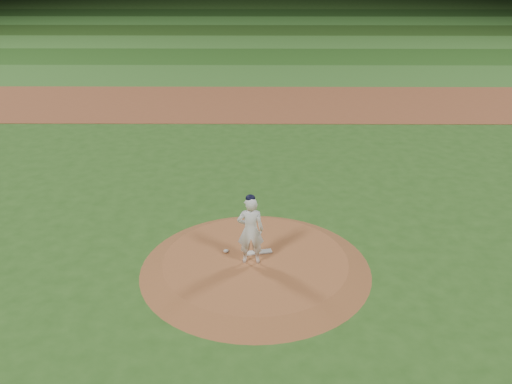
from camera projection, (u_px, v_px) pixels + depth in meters
name	position (u px, v px, depth m)	size (l,w,h in m)	color
ground	(255.00, 269.00, 13.65)	(120.00, 120.00, 0.00)	#29541B
infield_dirt_band	(258.00, 104.00, 26.33)	(70.00, 6.00, 0.02)	brown
outfield_stripe_0	(258.00, 75.00, 31.31)	(70.00, 5.00, 0.02)	#336926
outfield_stripe_1	(258.00, 56.00, 35.84)	(70.00, 5.00, 0.02)	#234F19
outfield_stripe_2	(258.00, 42.00, 40.37)	(70.00, 5.00, 0.02)	#377129
outfield_stripe_3	(258.00, 30.00, 44.90)	(70.00, 5.00, 0.02)	#224616
outfield_stripe_4	(259.00, 21.00, 49.43)	(70.00, 5.00, 0.02)	#36742A
outfield_stripe_5	(259.00, 13.00, 53.96)	(70.00, 5.00, 0.02)	#1B3F14
pitchers_mound	(255.00, 264.00, 13.59)	(5.50, 5.50, 0.25)	brown
pitching_rubber	(258.00, 252.00, 13.83)	(0.68, 0.17, 0.03)	silver
rosin_bag	(226.00, 251.00, 13.85)	(0.13, 0.13, 0.07)	silver
pitcher_on_mound	(251.00, 230.00, 13.11)	(0.63, 0.42, 1.75)	white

